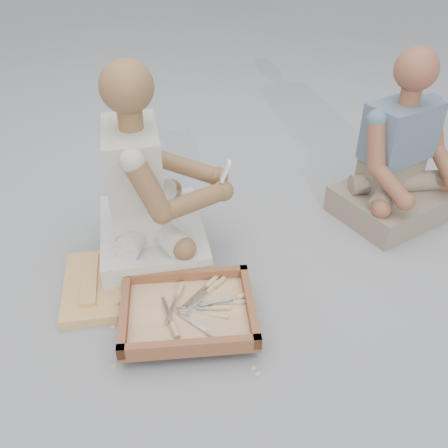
{
  "coord_description": "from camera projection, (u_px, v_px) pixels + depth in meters",
  "views": [
    {
      "loc": [
        -0.12,
        -1.53,
        1.48
      ],
      "look_at": [
        0.0,
        0.11,
        0.3
      ],
      "focal_mm": 40.0,
      "sensor_mm": 36.0,
      "label": 1
    }
  ],
  "objects": [
    {
      "name": "ground",
      "position": [
        225.0,
        296.0,
        2.11
      ],
      "size": [
        60.0,
        60.0,
        0.0
      ],
      "primitive_type": "plane",
      "color": "gray",
      "rests_on": "ground"
    },
    {
      "name": "carved_panel",
      "position": [
        141.0,
        281.0,
        2.15
      ],
      "size": [
        0.69,
        0.49,
        0.04
      ],
      "primitive_type": "cube",
      "rotation": [
        0.0,
        0.0,
        0.09
      ],
      "color": "#B09044",
      "rests_on": "ground"
    },
    {
      "name": "tool_tray",
      "position": [
        188.0,
        312.0,
        1.94
      ],
      "size": [
        0.53,
        0.43,
        0.07
      ],
      "rotation": [
        0.0,
        0.0,
        0.02
      ],
      "color": "brown",
      "rests_on": "carved_panel"
    },
    {
      "name": "chisel_0",
      "position": [
        240.0,
        297.0,
        1.99
      ],
      "size": [
        0.22,
        0.06,
        0.02
      ],
      "rotation": [
        0.0,
        0.0,
        0.21
      ],
      "color": "white",
      "rests_on": "tool_tray"
    },
    {
      "name": "chisel_1",
      "position": [
        237.0,
        302.0,
        1.98
      ],
      "size": [
        0.22,
        0.02,
        0.02
      ],
      "rotation": [
        0.0,
        0.0,
        -0.01
      ],
      "color": "white",
      "rests_on": "tool_tray"
    },
    {
      "name": "chisel_2",
      "position": [
        173.0,
        326.0,
        1.86
      ],
      "size": [
        0.08,
        0.22,
        0.02
      ],
      "rotation": [
        0.0,
        0.0,
        -1.29
      ],
      "color": "white",
      "rests_on": "tool_tray"
    },
    {
      "name": "chisel_3",
      "position": [
        216.0,
        285.0,
        2.05
      ],
      "size": [
        0.16,
        0.17,
        0.02
      ],
      "rotation": [
        0.0,
        0.0,
        0.82
      ],
      "color": "white",
      "rests_on": "tool_tray"
    },
    {
      "name": "chisel_4",
      "position": [
        209.0,
        333.0,
        1.85
      ],
      "size": [
        0.17,
        0.17,
        0.02
      ],
      "rotation": [
        0.0,
        0.0,
        -0.77
      ],
      "color": "white",
      "rests_on": "tool_tray"
    },
    {
      "name": "chisel_5",
      "position": [
        208.0,
        284.0,
        2.06
      ],
      "size": [
        0.16,
        0.18,
        0.02
      ],
      "rotation": [
        0.0,
        0.0,
        0.86
      ],
      "color": "white",
      "rests_on": "tool_tray"
    },
    {
      "name": "chisel_6",
      "position": [
        210.0,
        290.0,
        2.03
      ],
      "size": [
        0.14,
        0.19,
        0.02
      ],
      "rotation": [
        0.0,
        0.0,
        0.94
      ],
      "color": "white",
      "rests_on": "tool_tray"
    },
    {
      "name": "chisel_7",
      "position": [
        178.0,
        293.0,
        2.0
      ],
      "size": [
        0.08,
        0.22,
        0.02
      ],
      "rotation": [
        0.0,
        0.0,
        1.27
      ],
      "color": "white",
      "rests_on": "tool_tray"
    },
    {
      "name": "chisel_8",
      "position": [
        214.0,
        315.0,
        1.93
      ],
      "size": [
        0.22,
        0.08,
        0.02
      ],
      "rotation": [
        0.0,
        0.0,
        -0.29
      ],
      "color": "white",
      "rests_on": "tool_tray"
    },
    {
      "name": "chisel_9",
      "position": [
        216.0,
        308.0,
        1.95
      ],
      "size": [
        0.22,
        0.03,
        0.02
      ],
      "rotation": [
        0.0,
        0.0,
        -0.04
      ],
      "color": "white",
      "rests_on": "tool_tray"
    },
    {
      "name": "wood_chip_0",
      "position": [
        113.0,
        327.0,
        1.96
      ],
      "size": [
        0.02,
        0.02,
        0.0
      ],
      "primitive_type": "cube",
      "rotation": [
        0.0,
        0.0,
        2.05
      ],
      "color": "tan",
      "rests_on": "ground"
    },
    {
      "name": "wood_chip_1",
      "position": [
        106.0,
        291.0,
        2.13
      ],
      "size": [
        0.02,
        0.02,
        0.0
      ],
      "primitive_type": "cube",
      "rotation": [
        0.0,
        0.0,
        2.78
      ],
      "color": "tan",
      "rests_on": "ground"
    },
    {
      "name": "wood_chip_2",
      "position": [
        114.0,
        366.0,
        1.81
      ],
      "size": [
        0.02,
        0.02,
        0.0
      ],
      "primitive_type": "cube",
      "rotation": [
        0.0,
        0.0,
        1.74
      ],
      "color": "tan",
      "rests_on": "ground"
    },
    {
      "name": "wood_chip_3",
      "position": [
        177.0,
        345.0,
        1.89
      ],
      "size": [
        0.02,
        0.02,
        0.0
      ],
      "primitive_type": "cube",
      "rotation": [
        0.0,
        0.0,
        2.49
      ],
      "color": "tan",
      "rests_on": "ground"
    },
    {
      "name": "wood_chip_4",
      "position": [
        180.0,
        264.0,
        2.28
      ],
      "size": [
        0.02,
        0.02,
        0.0
      ],
      "primitive_type": "cube",
      "rotation": [
        0.0,
        0.0,
        0.23
      ],
      "color": "tan",
      "rests_on": "ground"
    },
    {
      "name": "wood_chip_5",
      "position": [
        258.0,
        374.0,
        1.78
      ],
      "size": [
        0.02,
        0.02,
        0.0
      ],
      "primitive_type": "cube",
      "rotation": [
        0.0,
        0.0,
        0.6
      ],
      "color": "tan",
      "rests_on": "ground"
    },
    {
      "name": "wood_chip_6",
      "position": [
        150.0,
        284.0,
        2.17
      ],
      "size": [
        0.02,
        0.02,
        0.0
      ],
      "primitive_type": "cube",
      "rotation": [
        0.0,
        0.0,
        2.21
      ],
      "color": "tan",
      "rests_on": "ground"
    },
    {
      "name": "wood_chip_7",
      "position": [
        254.0,
        368.0,
        1.8
      ],
      "size": [
        0.02,
        0.02,
        0.0
      ],
      "primitive_type": "cube",
      "rotation": [
        0.0,
        0.0,
        1.17
      ],
      "color": "tan",
      "rests_on": "ground"
    },
    {
      "name": "wood_chip_8",
      "position": [
        132.0,
        319.0,
        2.0
      ],
      "size": [
        0.02,
        0.02,
        0.0
      ],
      "primitive_type": "cube",
      "rotation": [
        0.0,
        0.0,
        1.71
      ],
      "color": "tan",
      "rests_on": "ground"
    },
    {
      "name": "craftsman",
      "position": [
        148.0,
        195.0,
        2.18
      ],
      "size": [
        0.64,
        0.63,
        0.91
      ],
      "rotation": [
        0.0,
        0.0,
        -1.45
      ],
      "color": "silver",
      "rests_on": "ground"
    },
    {
      "name": "companion",
      "position": [
        399.0,
        165.0,
        2.46
      ],
      "size": [
        0.68,
        0.64,
        0.85
      ],
      "rotation": [
        0.0,
        0.0,
        3.63
      ],
      "color": "#796B57",
      "rests_on": "ground"
    },
    {
      "name": "mobile_phone",
      "position": [
        225.0,
        171.0,
        2.11
      ],
      "size": [
        0.05,
        0.04,
        0.1
      ],
      "rotation": [
        -0.35,
        0.0,
        -1.65
      ],
      "color": "silver",
      "rests_on": "craftsman"
    }
  ]
}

